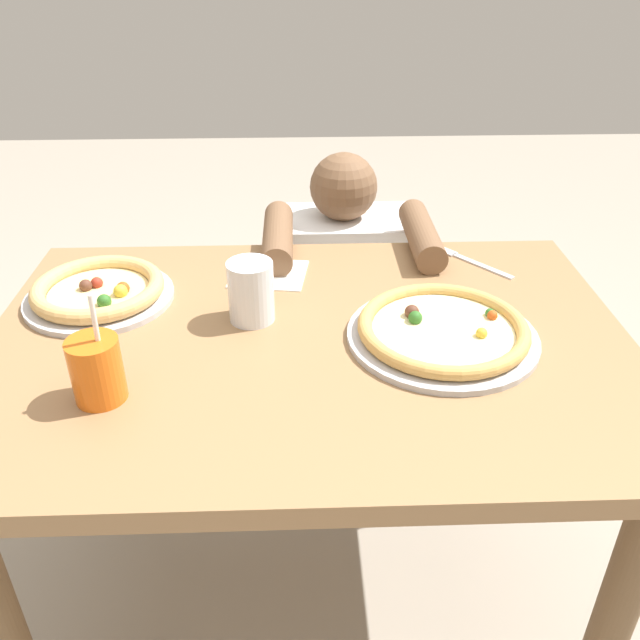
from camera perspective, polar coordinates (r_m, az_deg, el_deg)
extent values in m
plane|color=#9E9384|center=(1.75, -0.76, -22.67)|extent=(8.00, 8.00, 0.00)
cube|color=#936D47|center=(1.24, -0.99, -2.33)|extent=(1.20, 0.83, 0.04)
cylinder|color=brown|center=(1.38, 23.79, -22.86)|extent=(0.07, 0.07, 0.71)
cylinder|color=brown|center=(1.80, -18.04, -6.60)|extent=(0.07, 0.07, 0.71)
cylinder|color=brown|center=(1.81, 15.68, -5.94)|extent=(0.07, 0.07, 0.71)
cylinder|color=#B7B7BC|center=(1.24, 10.47, -1.40)|extent=(0.35, 0.35, 0.01)
cylinder|color=beige|center=(1.24, 10.51, -0.97)|extent=(0.26, 0.26, 0.01)
torus|color=tan|center=(1.23, 10.55, -0.64)|extent=(0.31, 0.31, 0.03)
sphere|color=#BF4C19|center=(1.29, 14.62, 0.38)|extent=(0.02, 0.02, 0.02)
sphere|color=#2D6623|center=(1.25, 8.21, 0.18)|extent=(0.03, 0.03, 0.03)
sphere|color=#2D6623|center=(1.29, 14.42, 0.59)|extent=(0.02, 0.02, 0.02)
sphere|color=gold|center=(1.23, 13.74, -1.12)|extent=(0.02, 0.02, 0.02)
sphere|color=brown|center=(1.26, 7.91, 0.69)|extent=(0.03, 0.03, 0.03)
cylinder|color=#B7B7BC|center=(1.42, -18.43, 1.85)|extent=(0.30, 0.30, 0.01)
cylinder|color=#EFD68C|center=(1.42, -18.50, 2.24)|extent=(0.20, 0.20, 0.01)
torus|color=tan|center=(1.41, -18.57, 2.63)|extent=(0.26, 0.26, 0.03)
sphere|color=#2D6623|center=(1.35, -18.08, 1.55)|extent=(0.03, 0.03, 0.03)
sphere|color=maroon|center=(1.43, -18.65, 3.05)|extent=(0.02, 0.02, 0.02)
sphere|color=gold|center=(1.38, -16.80, 2.38)|extent=(0.03, 0.03, 0.03)
sphere|color=#BF4C19|center=(1.39, -16.61, 2.63)|extent=(0.03, 0.03, 0.03)
sphere|color=brown|center=(1.42, -19.52, 2.80)|extent=(0.03, 0.03, 0.03)
cylinder|color=orange|center=(1.11, -18.67, -4.09)|extent=(0.08, 0.08, 0.11)
cylinder|color=white|center=(1.06, -18.82, -0.15)|extent=(0.02, 0.02, 0.10)
cylinder|color=silver|center=(1.27, -5.96, 2.46)|extent=(0.09, 0.09, 0.12)
cube|color=white|center=(1.24, -5.95, 3.76)|extent=(0.03, 0.03, 0.02)
cube|color=white|center=(1.23, -5.75, 3.79)|extent=(0.03, 0.03, 0.02)
cube|color=white|center=(1.46, -4.44, 3.97)|extent=(0.18, 0.17, 0.00)
cube|color=silver|center=(1.53, 13.81, 4.54)|extent=(0.11, 0.13, 0.00)
cube|color=silver|center=(1.58, 10.90, 5.79)|extent=(0.05, 0.05, 0.00)
cylinder|color=#333847|center=(2.03, 1.73, -4.63)|extent=(0.30, 0.30, 0.45)
cube|color=white|center=(1.84, 1.91, 4.71)|extent=(0.37, 0.22, 0.29)
sphere|color=brown|center=(1.75, 2.04, 11.39)|extent=(0.18, 0.18, 0.18)
cylinder|color=brown|center=(1.55, -3.66, 7.14)|extent=(0.07, 0.28, 0.07)
cylinder|color=brown|center=(1.58, 8.74, 7.26)|extent=(0.07, 0.28, 0.07)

